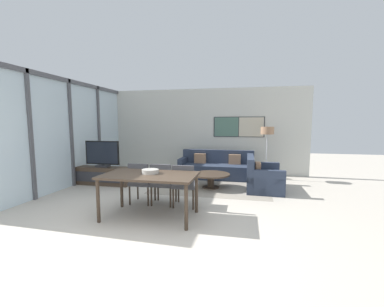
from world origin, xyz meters
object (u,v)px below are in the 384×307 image
coffee_table (211,177)px  floor_lamp (267,134)px  fruit_bowl (150,171)px  dining_chair_centre (163,181)px  sofa_side (261,178)px  dining_table (150,179)px  tv_console (103,176)px  television (102,154)px  dining_chair_right (185,183)px  sofa_main (217,169)px  dining_chair_left (141,180)px

coffee_table → floor_lamp: floor_lamp is taller
fruit_bowl → dining_chair_centre: bearing=88.9°
sofa_side → dining_table: sofa_side is taller
tv_console → television: (0.00, 0.00, 0.59)m
dining_chair_centre → dining_chair_right: same height
dining_chair_right → sofa_side: bearing=48.9°
sofa_main → coffee_table: bearing=-90.0°
floor_lamp → dining_chair_left: bearing=-131.8°
sofa_side → coffee_table: bearing=96.9°
coffee_table → fruit_bowl: fruit_bowl is taller
dining_chair_centre → dining_chair_right: 0.47m
coffee_table → sofa_main: bearing=90.0°
dining_table → fruit_bowl: 0.14m
fruit_bowl → dining_chair_right: bearing=51.4°
fruit_bowl → floor_lamp: floor_lamp is taller
coffee_table → dining_table: dining_table is taller
fruit_bowl → floor_lamp: 4.31m
dining_chair_left → fruit_bowl: dining_chair_left is taller
tv_console → coffee_table: 2.94m
dining_chair_left → dining_chair_right: bearing=-1.3°
dining_table → fruit_bowl: bearing=99.7°
dining_table → sofa_main: bearing=78.1°
television → dining_table: size_ratio=0.60×
coffee_table → dining_chair_left: size_ratio=1.14×
television → dining_chair_centre: size_ratio=1.13×
sofa_main → sofa_side: (1.26, -1.16, 0.00)m
dining_table → dining_chair_left: bearing=123.8°
coffee_table → dining_chair_right: size_ratio=1.14×
dining_table → dining_chair_left: (-0.47, 0.70, -0.21)m
dining_chair_centre → fruit_bowl: (-0.01, -0.63, 0.33)m
television → sofa_side: size_ratio=0.71×
dining_chair_centre → floor_lamp: bearing=53.4°
dining_table → dining_chair_centre: 0.74m
dining_chair_left → tv_console: bearing=141.3°
dining_table → dining_chair_right: size_ratio=1.90×
sofa_side → fruit_bowl: (-2.04, -2.38, 0.54)m
sofa_main → dining_chair_left: (-1.23, -2.93, 0.21)m
dining_table → dining_chair_right: (0.47, 0.68, -0.21)m
tv_console → dining_chair_right: (2.63, -1.38, 0.25)m
television → sofa_main: size_ratio=0.44×
tv_console → floor_lamp: bearing=20.7°
sofa_main → dining_chair_centre: bearing=-104.7°
tv_console → sofa_side: (4.19, 0.40, 0.03)m
tv_console → dining_table: (2.16, -2.06, 0.46)m
tv_console → dining_table: size_ratio=0.93×
coffee_table → television: bearing=-175.1°
dining_table → tv_console: bearing=136.4°
sofa_side → fruit_bowl: size_ratio=4.59×
coffee_table → dining_table: bearing=-108.3°
tv_console → coffee_table: tv_console is taller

